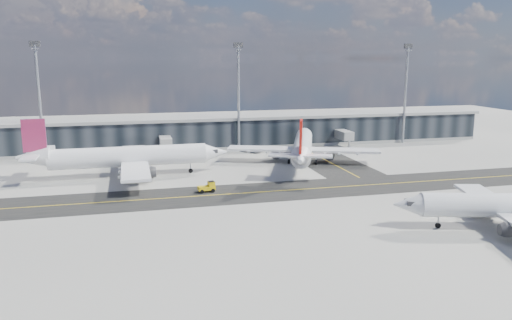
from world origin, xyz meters
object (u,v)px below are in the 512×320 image
at_px(baggage_tug, 208,187).
at_px(service_van, 252,149).
at_px(airliner_af, 126,157).
at_px(airliner_redtail, 303,147).

bearing_deg(baggage_tug, service_van, 148.02).
bearing_deg(service_van, baggage_tug, -154.20).
relative_size(airliner_af, service_van, 7.48).
bearing_deg(service_van, airliner_af, 173.42).
xyz_separation_m(airliner_af, airliner_redtail, (40.65, 3.14, -0.05)).
bearing_deg(baggage_tug, airliner_af, -145.18).
height_order(airliner_af, airliner_redtail, airliner_af).
bearing_deg(airliner_redtail, baggage_tug, -121.58).
distance_m(airliner_redtail, service_van, 19.68).
distance_m(airliner_af, airliner_redtail, 40.77).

